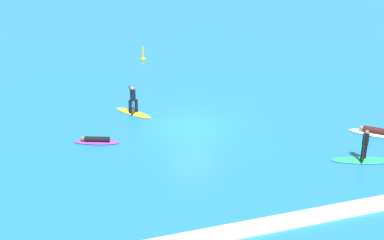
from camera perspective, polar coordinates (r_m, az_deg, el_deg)
name	(u,v)px	position (r m, az deg, el deg)	size (l,w,h in m)	color
ground_plane	(192,128)	(32.35, 0.00, -0.80)	(120.00, 120.00, 0.00)	#1E6B93
surfer_on_green_board	(364,154)	(29.97, 17.29, -3.39)	(3.35, 1.79, 2.04)	#23B266
surfer_on_purple_board	(96,141)	(31.02, -9.89, -2.11)	(2.58, 1.41, 0.38)	purple
surfer_on_white_board	(374,132)	(33.18, 18.32, -1.19)	(2.66, 2.42, 0.44)	white
surfer_on_yellow_board	(133,106)	(34.17, -6.08, 1.45)	(2.18, 2.53, 2.06)	yellow
marker_buoy	(143,58)	(43.75, -5.07, 6.38)	(0.39, 0.39, 1.25)	yellow
wave_crest	(264,226)	(24.06, 7.40, -10.78)	(16.24, 0.90, 0.18)	white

